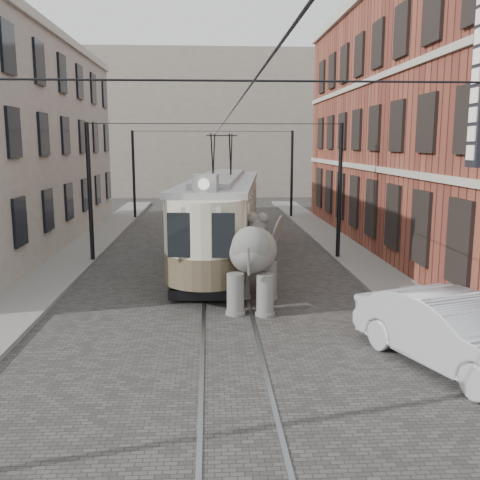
{
  "coord_description": "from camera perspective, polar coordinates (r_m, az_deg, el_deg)",
  "views": [
    {
      "loc": [
        -0.52,
        -17.71,
        5.1
      ],
      "look_at": [
        0.45,
        -0.63,
        2.1
      ],
      "focal_mm": 41.06,
      "sensor_mm": 36.0,
      "label": 1
    }
  ],
  "objects": [
    {
      "name": "ground",
      "position": [
        18.44,
        -1.53,
        -6.11
      ],
      "size": [
        120.0,
        120.0,
        0.0
      ],
      "primitive_type": "plane",
      "color": "#44413E"
    },
    {
      "name": "sidewalk_right",
      "position": [
        19.53,
        16.43,
        -5.38
      ],
      "size": [
        2.0,
        60.0,
        0.15
      ],
      "primitive_type": "cube",
      "color": "slate",
      "rests_on": "ground"
    },
    {
      "name": "sidewalk_left",
      "position": [
        19.36,
        -21.24,
        -5.79
      ],
      "size": [
        2.0,
        60.0,
        0.15
      ],
      "primitive_type": "cube",
      "color": "slate",
      "rests_on": "ground"
    },
    {
      "name": "distant_block",
      "position": [
        57.75,
        -2.8,
        11.82
      ],
      "size": [
        28.0,
        10.0,
        14.0
      ],
      "primitive_type": "cube",
      "color": "gray",
      "rests_on": "ground"
    },
    {
      "name": "tram",
      "position": [
        24.09,
        -1.87,
        4.36
      ],
      "size": [
        4.36,
        14.12,
        5.51
      ],
      "primitive_type": null,
      "rotation": [
        0.0,
        0.0,
        -0.11
      ],
      "color": "beige",
      "rests_on": "ground"
    },
    {
      "name": "catenary",
      "position": [
        22.81,
        -2.45,
        4.65
      ],
      "size": [
        11.0,
        30.2,
        6.0
      ],
      "primitive_type": null,
      "color": "black",
      "rests_on": "ground"
    },
    {
      "name": "tram_rails",
      "position": [
        18.44,
        -1.53,
        -6.08
      ],
      "size": [
        1.54,
        80.0,
        0.02
      ],
      "primitive_type": null,
      "color": "slate",
      "rests_on": "ground"
    },
    {
      "name": "parked_car",
      "position": [
        13.63,
        21.15,
        -8.92
      ],
      "size": [
        3.55,
        5.45,
        1.7
      ],
      "primitive_type": "imported",
      "rotation": [
        0.0,
        0.0,
        0.37
      ],
      "color": "#AFAFB4",
      "rests_on": "ground"
    },
    {
      "name": "brick_building",
      "position": [
        29.1,
        20.46,
        11.1
      ],
      "size": [
        8.0,
        26.0,
        12.0
      ],
      "primitive_type": "cube",
      "color": "maroon",
      "rests_on": "ground"
    },
    {
      "name": "elephant",
      "position": [
        17.26,
        1.36,
        -2.4
      ],
      "size": [
        3.28,
        4.97,
        2.82
      ],
      "primitive_type": null,
      "rotation": [
        0.0,
        0.0,
        -0.17
      ],
      "color": "#63615B",
      "rests_on": "ground"
    }
  ]
}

